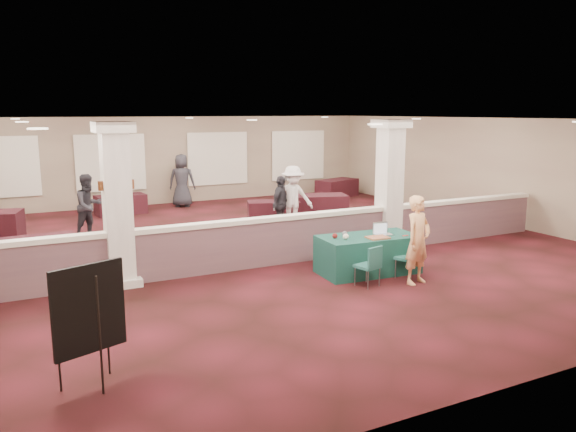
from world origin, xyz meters
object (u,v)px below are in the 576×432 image
far_table_front_center (274,211)px  far_table_front_right (318,206)px  conf_chair_main (412,254)px  far_table_back_right (337,188)px  near_table (368,254)px  woman (418,240)px  far_table_front_left (32,255)px  attendee_a (89,206)px  conf_chair_side (371,263)px  attendee_d (182,180)px  attendee_b (293,198)px  attendee_c (281,204)px  easel_board (89,310)px  far_table_back_center (121,204)px

far_table_front_center → far_table_front_right: far_table_front_right is taller
conf_chair_main → far_table_back_right: bearing=44.2°
near_table → far_table_front_center: (0.65, 6.00, -0.08)m
near_table → woman: woman is taller
woman → far_table_front_left: 8.10m
conf_chair_main → far_table_front_right: bearing=54.4°
far_table_front_center → far_table_back_right: size_ratio=0.92×
far_table_back_right → attendee_a: bearing=-162.1°
conf_chair_side → attendee_d: attendee_d is taller
conf_chair_side → far_table_back_right: conf_chair_side is taller
attendee_b → attendee_d: 5.56m
conf_chair_main → far_table_back_right: size_ratio=0.50×
attendee_c → far_table_front_center: bearing=30.7°
conf_chair_side → easel_board: 5.76m
far_table_back_center → far_table_back_right: size_ratio=0.92×
far_table_front_center → attendee_c: bearing=-108.4°
far_table_back_center → far_table_back_right: 8.50m
far_table_front_right → far_table_back_right: size_ratio=1.06×
conf_chair_main → attendee_d: 10.91m
easel_board → attendee_b: (6.63, 7.36, -0.08)m
far_table_back_center → attendee_b: (4.00, -4.78, 0.60)m
easel_board → attendee_c: bearing=30.0°
far_table_back_right → attendee_b: (-4.50, -4.78, 0.57)m
easel_board → attendee_d: bearing=49.5°
easel_board → near_table: bearing=4.5°
easel_board → attendee_c: (6.13, 7.14, -0.20)m
attendee_d → attendee_b: bearing=133.1°
far_table_front_left → far_table_front_center: far_table_front_left is taller
far_table_back_center → conf_chair_side: bearing=-74.7°
woman → far_table_front_center: bearing=72.5°
conf_chair_side → attendee_a: (-4.24, 7.15, 0.38)m
conf_chair_side → woman: (0.97, -0.22, 0.40)m
far_table_back_right → attendee_c: (-5.00, -5.00, 0.45)m
near_table → far_table_front_right: near_table is taller
woman → far_table_front_right: woman is taller
conf_chair_side → attendee_b: size_ratio=0.44×
far_table_front_right → far_table_front_center: bearing=177.2°
attendee_b → far_table_back_center: bearing=138.6°
attendee_a → attendee_d: (3.69, 3.69, 0.09)m
attendee_a → attendee_b: (5.42, -1.58, 0.06)m
far_table_front_left → conf_chair_side: bearing=-35.4°
easel_board → far_table_front_left: size_ratio=0.88×
far_table_front_right → conf_chair_side: bearing=-111.9°
conf_chair_main → far_table_front_right: size_ratio=0.47×
easel_board → attendee_d: attendee_d is taller
conf_chair_main → far_table_front_right: conf_chair_main is taller
attendee_c → attendee_d: bearing=61.7°
easel_board → far_table_front_left: (-0.39, 5.94, -0.64)m
woman → far_table_back_right: (4.71, 10.56, -0.54)m
attendee_b → easel_board: bearing=-123.4°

